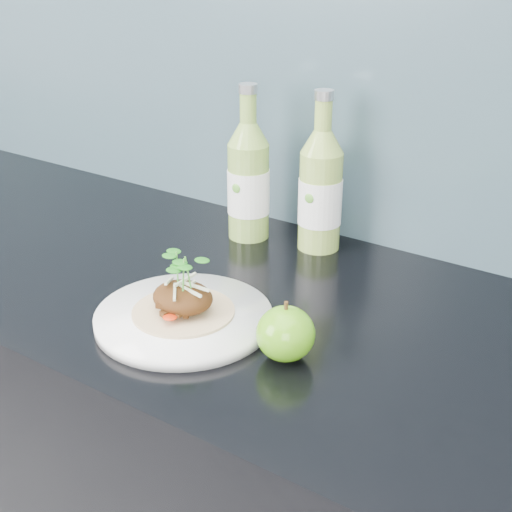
% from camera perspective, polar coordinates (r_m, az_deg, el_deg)
% --- Properties ---
extents(subway_backsplash, '(4.00, 0.02, 0.70)m').
position_cam_1_polar(subway_backsplash, '(1.20, 7.52, 17.50)').
color(subway_backsplash, '#6891A3').
rests_on(subway_backsplash, kitchen_counter).
extents(dinner_plate, '(0.29, 0.29, 0.02)m').
position_cam_1_polar(dinner_plate, '(0.99, -5.80, -4.93)').
color(dinner_plate, white).
rests_on(dinner_plate, kitchen_counter).
extents(pork_taco, '(0.14, 0.14, 0.10)m').
position_cam_1_polar(pork_taco, '(0.97, -5.89, -3.10)').
color(pork_taco, tan).
rests_on(pork_taco, dinner_plate).
extents(green_apple, '(0.10, 0.10, 0.08)m').
position_cam_1_polar(green_apple, '(0.90, 2.38, -6.23)').
color(green_apple, '#389510').
rests_on(green_apple, kitchen_counter).
extents(cider_bottle_left, '(0.09, 0.09, 0.27)m').
position_cam_1_polar(cider_bottle_left, '(1.23, -0.61, 6.00)').
color(cider_bottle_left, '#81A846').
rests_on(cider_bottle_left, kitchen_counter).
extents(cider_bottle_right, '(0.08, 0.08, 0.27)m').
position_cam_1_polar(cider_bottle_right, '(1.19, 5.17, 5.22)').
color(cider_bottle_right, '#8EAE48').
rests_on(cider_bottle_right, kitchen_counter).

